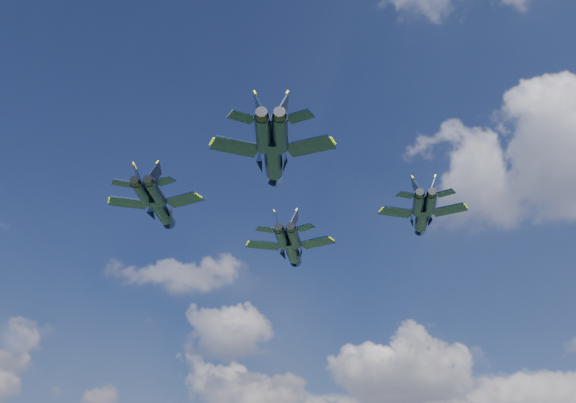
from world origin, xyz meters
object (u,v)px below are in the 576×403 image
Objects in this scene: jet_right at (422,218)px; jet_slot at (273,159)px; jet_lead at (292,250)px; jet_left at (161,209)px.

jet_slot reaches higher than jet_right.
jet_lead is 31.28m from jet_slot.
jet_lead is at bearing 86.45° from jet_slot.
jet_slot is (-5.48, -23.69, 0.61)m from jet_right.
jet_left is at bearing -131.81° from jet_lead.
jet_right is at bearing 38.30° from jet_slot.
jet_right is at bearing -36.78° from jet_lead.
jet_lead reaches higher than jet_left.
jet_lead is 1.18× the size of jet_right.
jet_left is 22.04m from jet_slot.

